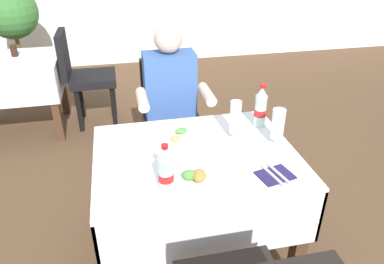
% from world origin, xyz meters
% --- Properties ---
extents(main_dining_table, '(1.09, 0.86, 0.74)m').
position_xyz_m(main_dining_table, '(-0.08, 0.16, 0.57)').
color(main_dining_table, white).
rests_on(main_dining_table, ground).
extents(chair_far_diner_seat, '(0.44, 0.50, 0.97)m').
position_xyz_m(chair_far_diner_seat, '(-0.08, 0.99, 0.55)').
color(chair_far_diner_seat, black).
rests_on(chair_far_diner_seat, ground).
extents(seated_diner_far, '(0.50, 0.46, 1.26)m').
position_xyz_m(seated_diner_far, '(-0.10, 0.88, 0.71)').
color(seated_diner_far, '#282D42').
rests_on(seated_diner_far, ground).
extents(plate_near_camera, '(0.22, 0.22, 0.07)m').
position_xyz_m(plate_near_camera, '(-0.14, -0.07, 0.76)').
color(plate_near_camera, white).
rests_on(plate_near_camera, main_dining_table).
extents(plate_far_diner, '(0.26, 0.26, 0.05)m').
position_xyz_m(plate_far_diner, '(-0.13, 0.34, 0.75)').
color(plate_far_diner, white).
rests_on(plate_far_diner, main_dining_table).
extents(beer_glass_left, '(0.07, 0.07, 0.21)m').
position_xyz_m(beer_glass_left, '(0.39, 0.18, 0.85)').
color(beer_glass_left, white).
rests_on(beer_glass_left, main_dining_table).
extents(beer_glass_middle, '(0.07, 0.07, 0.23)m').
position_xyz_m(beer_glass_middle, '(0.18, 0.29, 0.85)').
color(beer_glass_middle, white).
rests_on(beer_glass_middle, main_dining_table).
extents(cola_bottle_primary, '(0.07, 0.07, 0.25)m').
position_xyz_m(cola_bottle_primary, '(-0.28, -0.12, 0.85)').
color(cola_bottle_primary, silver).
rests_on(cola_bottle_primary, main_dining_table).
extents(cola_bottle_secondary, '(0.07, 0.07, 0.27)m').
position_xyz_m(cola_bottle_secondary, '(0.37, 0.40, 0.86)').
color(cola_bottle_secondary, silver).
rests_on(cola_bottle_secondary, main_dining_table).
extents(napkin_cutlery_set, '(0.19, 0.20, 0.01)m').
position_xyz_m(napkin_cutlery_set, '(0.26, -0.12, 0.74)').
color(napkin_cutlery_set, '#231E4C').
rests_on(napkin_cutlery_set, main_dining_table).
extents(background_dining_table, '(0.91, 0.73, 0.74)m').
position_xyz_m(background_dining_table, '(-1.46, 2.13, 0.55)').
color(background_dining_table, white).
rests_on(background_dining_table, ground).
extents(background_chair_right, '(0.50, 0.44, 0.97)m').
position_xyz_m(background_chair_right, '(-0.79, 2.13, 0.55)').
color(background_chair_right, black).
rests_on(background_chair_right, ground).
extents(background_table_tumbler, '(0.06, 0.06, 0.11)m').
position_xyz_m(background_table_tumbler, '(-1.40, 2.22, 0.79)').
color(background_table_tumbler, black).
rests_on(background_table_tumbler, background_dining_table).
extents(potted_plant_corner, '(0.62, 0.62, 1.28)m').
position_xyz_m(potted_plant_corner, '(-1.61, 3.25, 0.82)').
color(potted_plant_corner, brown).
rests_on(potted_plant_corner, ground).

